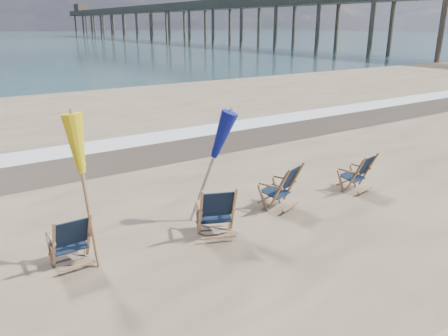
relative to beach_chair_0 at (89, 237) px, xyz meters
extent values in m
cube|color=silver|center=(2.76, 6.60, -0.45)|extent=(200.00, 1.40, 0.01)
cube|color=#42362A|center=(2.76, 5.10, -0.45)|extent=(200.00, 2.60, 0.00)
cylinder|color=#AE7C4E|center=(0.02, -0.04, 0.70)|extent=(0.06, 0.06, 2.31)
cone|color=yellow|center=(0.02, -0.04, 1.38)|extent=(0.30, 0.30, 0.85)
cylinder|color=#A5A5AD|center=(2.28, 0.30, 0.63)|extent=(0.06, 0.06, 2.16)
cone|color=navy|center=(2.28, 0.30, 1.24)|extent=(0.30, 0.30, 0.85)
camera|label=1|loc=(-1.57, -6.01, 3.03)|focal=35.00mm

